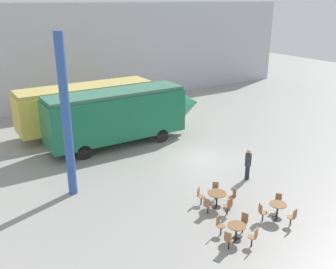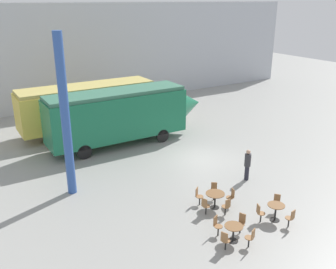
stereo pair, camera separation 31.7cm
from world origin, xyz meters
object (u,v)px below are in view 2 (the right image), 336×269
object	(u,v)px
streamlined_locomotive	(128,113)
cafe_chair_0	(291,217)
passenger_coach_vintage	(88,105)
visitor_person	(247,164)
cafe_table_mid	(215,196)
cafe_table_far	(234,230)
cafe_table_near	(276,209)

from	to	relation	value
streamlined_locomotive	cafe_chair_0	bearing A→B (deg)	-83.30
passenger_coach_vintage	cafe_chair_0	xyz separation A→B (m)	(2.98, -16.51, -1.52)
passenger_coach_vintage	visitor_person	xyz separation A→B (m)	(4.50, -12.11, -1.07)
cafe_table_mid	cafe_table_far	xyz separation A→B (m)	(-0.97, -2.45, -0.07)
passenger_coach_vintage	cafe_table_far	bearing A→B (deg)	-89.12
cafe_table_mid	passenger_coach_vintage	bearing A→B (deg)	95.14
streamlined_locomotive	cafe_table_far	world-z (taller)	streamlined_locomotive
cafe_table_near	cafe_chair_0	world-z (taller)	cafe_chair_0
streamlined_locomotive	visitor_person	xyz separation A→B (m)	(3.03, -8.47, -1.16)
cafe_table_near	cafe_table_mid	world-z (taller)	cafe_table_near
cafe_table_far	cafe_chair_0	xyz separation A→B (m)	(2.73, -0.53, -0.03)
streamlined_locomotive	cafe_table_far	distance (m)	12.49
streamlined_locomotive	visitor_person	size ratio (longest dim) A/B	6.41
passenger_coach_vintage	cafe_table_far	size ratio (longest dim) A/B	12.97
cafe_table_mid	cafe_chair_0	xyz separation A→B (m)	(1.76, -2.98, -0.10)
cafe_table_far	streamlined_locomotive	bearing A→B (deg)	84.33
passenger_coach_vintage	visitor_person	world-z (taller)	passenger_coach_vintage
visitor_person	cafe_table_far	bearing A→B (deg)	-137.77
visitor_person	passenger_coach_vintage	bearing A→B (deg)	110.39
cafe_chair_0	visitor_person	bearing A→B (deg)	-29.09
passenger_coach_vintage	streamlined_locomotive	xyz separation A→B (m)	(1.47, -3.64, 0.09)
streamlined_locomotive	cafe_table_near	world-z (taller)	streamlined_locomotive
cafe_table_far	cafe_chair_0	distance (m)	2.79
cafe_table_far	cafe_table_near	bearing A→B (deg)	4.55
cafe_table_near	visitor_person	xyz separation A→B (m)	(1.65, 3.66, 0.37)
visitor_person	cafe_table_mid	bearing A→B (deg)	-156.68
cafe_table_mid	visitor_person	xyz separation A→B (m)	(3.28, 1.42, 0.35)
streamlined_locomotive	cafe_table_mid	bearing A→B (deg)	-91.47
streamlined_locomotive	cafe_chair_0	world-z (taller)	streamlined_locomotive
cafe_table_far	cafe_chair_0	world-z (taller)	cafe_chair_0
streamlined_locomotive	cafe_chair_0	xyz separation A→B (m)	(1.51, -12.87, -1.61)
passenger_coach_vintage	streamlined_locomotive	bearing A→B (deg)	-68.01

